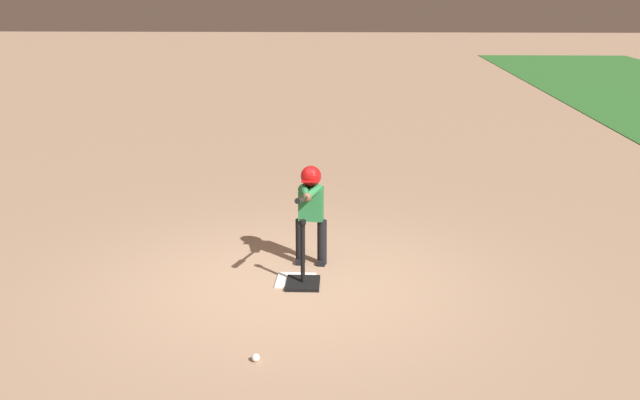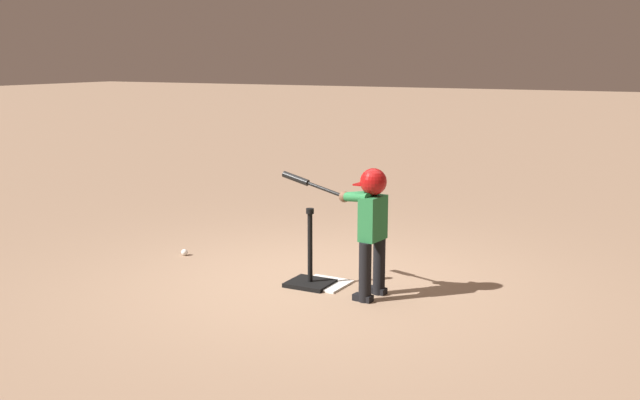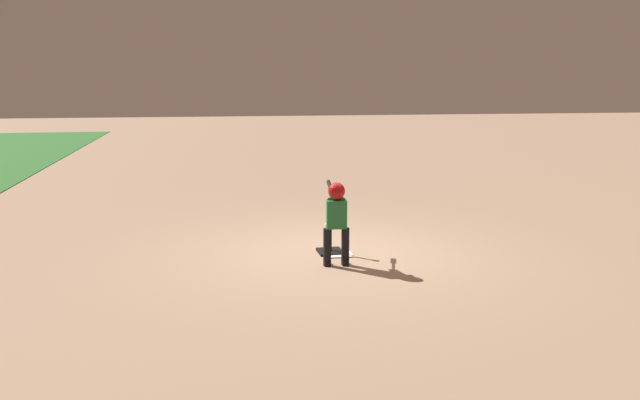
% 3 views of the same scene
% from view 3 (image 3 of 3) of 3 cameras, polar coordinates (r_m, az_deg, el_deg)
% --- Properties ---
extents(ground_plane, '(90.00, 90.00, 0.00)m').
position_cam_3_polar(ground_plane, '(9.76, 1.70, -4.83)').
color(ground_plane, '#93755B').
extents(home_plate, '(0.45, 0.45, 0.02)m').
position_cam_3_polar(home_plate, '(9.66, 1.59, -4.93)').
color(home_plate, white).
rests_on(home_plate, ground_plane).
extents(batting_tee, '(0.42, 0.38, 0.77)m').
position_cam_3_polar(batting_tee, '(9.72, 0.94, -4.20)').
color(batting_tee, black).
rests_on(batting_tee, ground_plane).
extents(batter_child, '(1.13, 0.39, 1.21)m').
position_cam_3_polar(batter_child, '(8.94, 1.48, -1.16)').
color(batter_child, black).
rests_on(batter_child, ground_plane).
extents(baseball, '(0.07, 0.07, 0.07)m').
position_cam_3_polar(baseball, '(11.50, 0.60, -2.30)').
color(baseball, white).
rests_on(baseball, ground_plane).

